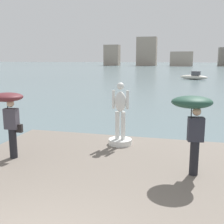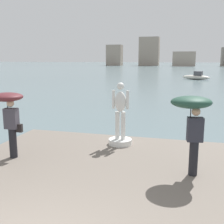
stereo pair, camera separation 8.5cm
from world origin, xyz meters
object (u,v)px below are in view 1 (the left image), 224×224
at_px(statue_white_figure, 120,123).
at_px(onlooker_right, 193,112).
at_px(boat_leftward, 194,77).
at_px(onlooker_left, 9,108).

relative_size(statue_white_figure, onlooker_right, 1.04).
bearing_deg(onlooker_right, statue_white_figure, 138.44).
distance_m(onlooker_right, boat_leftward, 39.37).
bearing_deg(statue_white_figure, boat_leftward, 84.69).
height_order(statue_white_figure, boat_leftward, statue_white_figure).
relative_size(onlooker_left, onlooker_right, 0.95).
xyz_separation_m(statue_white_figure, onlooker_left, (-2.84, -2.05, 0.76)).
height_order(onlooker_left, boat_leftward, onlooker_left).
relative_size(statue_white_figure, boat_leftward, 0.46).
bearing_deg(onlooker_right, onlooker_left, -179.56).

